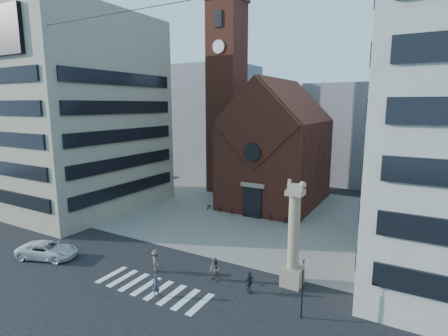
{
  "coord_description": "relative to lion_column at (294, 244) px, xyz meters",
  "views": [
    {
      "loc": [
        18.08,
        -22.38,
        14.37
      ],
      "look_at": [
        0.84,
        8.0,
        7.99
      ],
      "focal_mm": 28.0,
      "sensor_mm": 36.0,
      "label": 1
    }
  ],
  "objects": [
    {
      "name": "ground",
      "position": [
        -10.01,
        -3.0,
        -3.46
      ],
      "size": [
        120.0,
        120.0,
        0.0
      ],
      "primitive_type": "plane",
      "color": "black",
      "rests_on": "ground"
    },
    {
      "name": "piazza",
      "position": [
        -10.01,
        16.0,
        -3.43
      ],
      "size": [
        46.0,
        30.0,
        0.05
      ],
      "primitive_type": "cube",
      "color": "gray",
      "rests_on": "ground"
    },
    {
      "name": "zebra_crossing",
      "position": [
        -9.46,
        -6.0,
        -3.45
      ],
      "size": [
        10.2,
        3.2,
        0.01
      ],
      "primitive_type": null,
      "color": "white",
      "rests_on": "ground"
    },
    {
      "name": "church",
      "position": [
        -10.01,
        22.04,
        4.53
      ],
      "size": [
        12.0,
        16.65,
        18.0
      ],
      "color": "brown",
      "rests_on": "ground"
    },
    {
      "name": "campanile",
      "position": [
        -20.01,
        25.0,
        12.28
      ],
      "size": [
        5.5,
        5.5,
        31.2
      ],
      "color": "brown",
      "rests_on": "ground"
    },
    {
      "name": "building_left",
      "position": [
        -34.01,
        7.0,
        9.54
      ],
      "size": [
        18.0,
        20.0,
        26.0
      ],
      "primitive_type": "cube",
      "color": "tan",
      "rests_on": "ground"
    },
    {
      "name": "bg_block_left",
      "position": [
        -30.01,
        37.0,
        7.54
      ],
      "size": [
        16.0,
        14.0,
        22.0
      ],
      "primitive_type": "cube",
      "color": "gray",
      "rests_on": "ground"
    },
    {
      "name": "bg_block_mid",
      "position": [
        -4.01,
        42.0,
        5.54
      ],
      "size": [
        14.0,
        12.0,
        18.0
      ],
      "primitive_type": "cube",
      "color": "gray",
      "rests_on": "ground"
    },
    {
      "name": "lion_column",
      "position": [
        0.0,
        0.0,
        0.0
      ],
      "size": [
        1.63,
        1.6,
        8.68
      ],
      "color": "gray",
      "rests_on": "ground"
    },
    {
      "name": "traffic_light",
      "position": [
        1.99,
        -4.0,
        -1.17
      ],
      "size": [
        0.13,
        0.16,
        4.3
      ],
      "color": "black",
      "rests_on": "ground"
    },
    {
      "name": "white_car",
      "position": [
        -21.82,
        -6.58,
        -2.68
      ],
      "size": [
        6.1,
        4.27,
        1.55
      ],
      "primitive_type": "imported",
      "rotation": [
        0.0,
        0.0,
        1.91
      ],
      "color": "silver",
      "rests_on": "ground"
    },
    {
      "name": "pedestrian_0",
      "position": [
        -8.43,
        -6.73,
        -2.6
      ],
      "size": [
        0.71,
        0.55,
        1.72
      ],
      "primitive_type": "imported",
      "rotation": [
        0.0,
        0.0,
        0.24
      ],
      "color": "#373448",
      "rests_on": "ground"
    },
    {
      "name": "pedestrian_1",
      "position": [
        -5.77,
        -2.53,
        -2.47
      ],
      "size": [
        1.16,
        1.04,
        1.98
      ],
      "primitive_type": "imported",
      "rotation": [
        0.0,
        0.0,
        -0.35
      ],
      "color": "#5F554C",
      "rests_on": "ground"
    },
    {
      "name": "pedestrian_2",
      "position": [
        -2.52,
        -2.77,
        -2.61
      ],
      "size": [
        0.7,
        1.07,
        1.7
      ],
      "primitive_type": "imported",
      "rotation": [
        0.0,
        0.0,
        1.26
      ],
      "color": "#23232A",
      "rests_on": "ground"
    },
    {
      "name": "pedestrian_3",
      "position": [
        -11.08,
        -3.64,
        -2.47
      ],
      "size": [
        1.47,
        1.29,
        1.97
      ],
      "primitive_type": "imported",
      "rotation": [
        0.0,
        0.0,
        2.59
      ],
      "color": "brown",
      "rests_on": "ground"
    },
    {
      "name": "scooter_0",
      "position": [
        -16.74,
        14.06,
        -3.0
      ],
      "size": [
        0.96,
        1.63,
        0.81
      ],
      "primitive_type": "imported",
      "rotation": [
        0.0,
        0.0,
        0.29
      ],
      "color": "black",
      "rests_on": "piazza"
    },
    {
      "name": "scooter_1",
      "position": [
        -14.89,
        14.06,
        -2.96
      ],
      "size": [
        0.84,
        1.55,
        0.9
      ],
      "primitive_type": "imported",
      "rotation": [
        0.0,
        0.0,
        0.29
      ],
      "color": "black",
      "rests_on": "piazza"
    },
    {
      "name": "scooter_2",
      "position": [
        -13.04,
        14.06,
        -3.0
      ],
      "size": [
        0.96,
        1.63,
        0.81
      ],
      "primitive_type": "imported",
      "rotation": [
        0.0,
        0.0,
        0.29
      ],
      "color": "black",
      "rests_on": "piazza"
    },
    {
      "name": "scooter_3",
      "position": [
        -11.19,
        14.06,
        -2.96
      ],
      "size": [
        0.84,
        1.55,
        0.9
      ],
      "primitive_type": "imported",
      "rotation": [
        0.0,
        0.0,
        0.29
      ],
      "color": "black",
      "rests_on": "piazza"
    },
    {
      "name": "scooter_4",
      "position": [
        -9.34,
        14.06,
        -3.0
      ],
      "size": [
        0.96,
        1.63,
        0.81
      ],
      "primitive_type": "imported",
      "rotation": [
        0.0,
        0.0,
        0.29
      ],
      "color": "black",
      "rests_on": "piazza"
    },
    {
      "name": "scooter_5",
      "position": [
        -7.49,
        14.06,
        -2.96
      ],
      "size": [
        0.84,
        1.55,
        0.9
      ],
      "primitive_type": "imported",
      "rotation": [
        0.0,
        0.0,
        0.29
      ],
      "color": "black",
      "rests_on": "piazza"
    },
    {
      "name": "scooter_6",
      "position": [
        -5.65,
        14.06,
        -3.0
      ],
      "size": [
        0.96,
        1.63,
        0.81
      ],
      "primitive_type": "imported",
      "rotation": [
        0.0,
        0.0,
        0.29
      ],
      "color": "black",
      "rests_on": "piazza"
    },
    {
      "name": "scooter_7",
      "position": [
        -3.8,
        14.06,
        -2.96
      ],
      "size": [
        0.84,
        1.55,
        0.9
      ],
      "primitive_type": "imported",
      "rotation": [
        0.0,
        0.0,
        0.29
      ],
      "color": "black",
      "rests_on": "piazza"
    }
  ]
}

